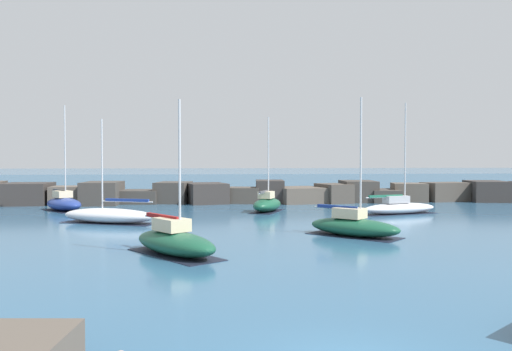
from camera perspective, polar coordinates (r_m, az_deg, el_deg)
The scene contains 9 objects.
open_sea_beyond at distance 116.16m, azimuth -4.03°, elevation -0.63°, with size 400.00×116.00×0.01m.
breakwater_jetty at distance 56.11m, azimuth -1.35°, elevation -2.03°, with size 71.24×7.30×2.51m.
sailboat_moored_0 at distance 46.08m, azimuth 16.04°, elevation -3.49°, with size 7.66×3.84×9.87m.
sailboat_moored_2 at distance 32.04m, azimuth 11.07°, elevation -5.64°, with size 5.97×6.00×8.65m.
sailboat_moored_3 at distance 39.43m, azimuth -16.42°, elevation -4.40°, with size 7.94×4.85×7.89m.
sailboat_moored_4 at distance 50.56m, azimuth -21.12°, elevation -2.96°, with size 5.30×5.90×9.90m.
sailboat_moored_5 at distance 25.61m, azimuth -9.29°, elevation -7.42°, with size 5.44×6.30×7.75m.
sailboat_moored_6 at distance 46.37m, azimuth 1.27°, elevation -3.25°, with size 4.10×5.75×8.79m.
mooring_buoy_orange_near at distance 32.94m, azimuth -8.81°, elevation -6.12°, with size 0.52×0.52×0.72m.
Camera 1 is at (-3.22, -11.01, 4.73)m, focal length 35.00 mm.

